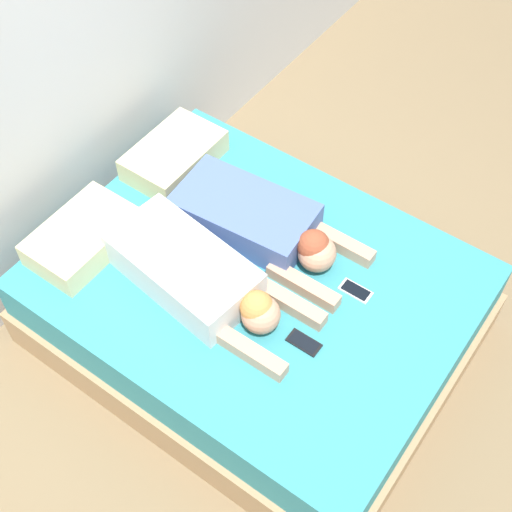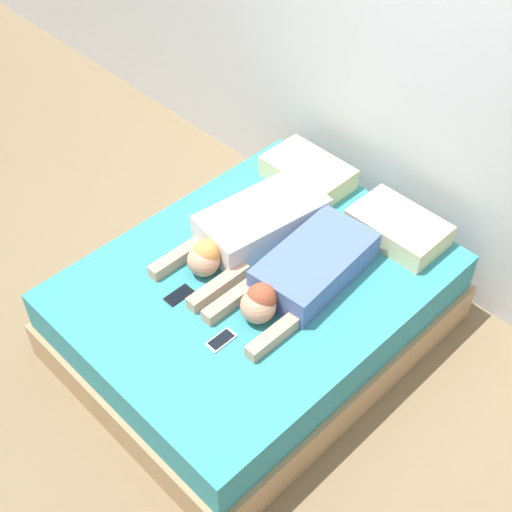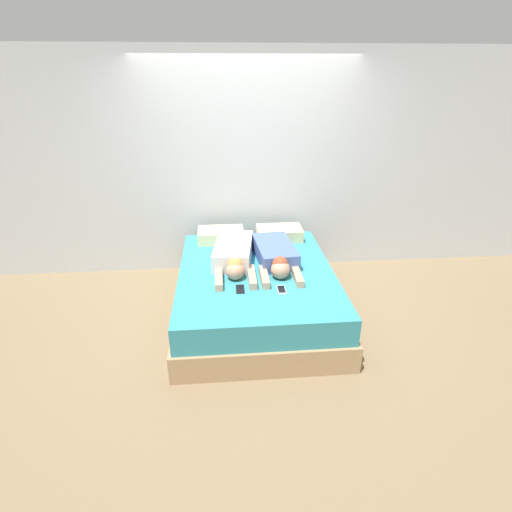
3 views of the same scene
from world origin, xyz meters
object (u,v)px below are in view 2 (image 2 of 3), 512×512
at_px(bed, 256,307).
at_px(pillow_head_right, 398,228).
at_px(pillow_head_left, 308,172).
at_px(cell_phone_right, 221,340).
at_px(cell_phone_left, 179,295).
at_px(person_right, 302,273).
at_px(person_left, 250,229).

relative_size(bed, pillow_head_right, 3.85).
xyz_separation_m(pillow_head_left, cell_phone_right, (0.54, -1.22, -0.06)).
relative_size(bed, cell_phone_left, 13.20).
bearing_deg(cell_phone_right, bed, 114.19).
distance_m(pillow_head_right, person_right, 0.67).
height_order(bed, person_right, person_right).
height_order(pillow_head_left, pillow_head_right, same).
distance_m(person_right, cell_phone_left, 0.66).
bearing_deg(person_right, bed, -150.14).
relative_size(person_right, cell_phone_right, 6.52).
relative_size(pillow_head_left, cell_phone_right, 3.43).
xyz_separation_m(bed, cell_phone_right, (0.20, -0.44, 0.27)).
bearing_deg(cell_phone_left, pillow_head_left, 97.98).
relative_size(person_left, cell_phone_right, 6.90).
relative_size(pillow_head_left, cell_phone_left, 3.43).
bearing_deg(cell_phone_left, cell_phone_right, -6.50).
distance_m(pillow_head_right, cell_phone_left, 1.29).
xyz_separation_m(bed, person_left, (-0.22, 0.17, 0.35)).
bearing_deg(bed, cell_phone_right, -65.81).
xyz_separation_m(person_left, cell_phone_left, (0.04, -0.56, -0.09)).
bearing_deg(pillow_head_left, pillow_head_right, 0.00).
xyz_separation_m(person_left, person_right, (0.43, -0.04, -0.01)).
xyz_separation_m(person_right, cell_phone_left, (-0.40, -0.52, -0.08)).
bearing_deg(cell_phone_left, pillow_head_right, 65.94).
xyz_separation_m(pillow_head_left, person_right, (0.56, -0.66, 0.02)).
bearing_deg(pillow_head_right, pillow_head_left, 180.00).
distance_m(pillow_head_left, cell_phone_right, 1.34).
distance_m(bed, cell_phone_right, 0.55).
bearing_deg(bed, person_left, 142.11).
bearing_deg(bed, person_right, 29.86).
xyz_separation_m(pillow_head_right, cell_phone_left, (-0.53, -1.18, -0.06)).
height_order(person_left, person_right, person_right).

